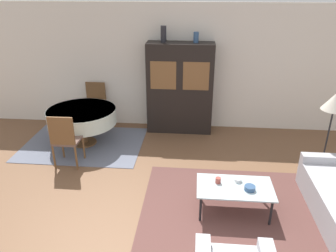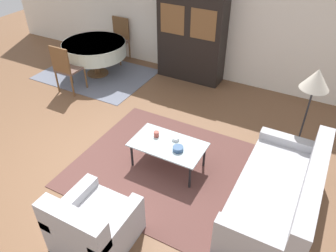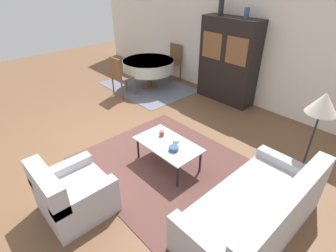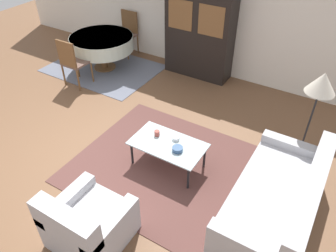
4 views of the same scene
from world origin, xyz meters
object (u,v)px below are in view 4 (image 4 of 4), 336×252
(couch, at_px, (278,201))
(coffee_table, at_px, (168,146))
(armchair, at_px, (88,224))
(floor_lamp, at_px, (321,87))
(bowl_small, at_px, (176,138))
(dining_table, at_px, (102,43))
(cup, at_px, (157,133))
(dining_chair_near, at_px, (72,60))
(dining_chair_far, at_px, (127,31))
(display_cabinet, at_px, (200,31))
(bowl, at_px, (177,149))

(couch, relative_size, coffee_table, 1.82)
(couch, relative_size, armchair, 2.36)
(armchair, relative_size, floor_lamp, 0.57)
(floor_lamp, bearing_deg, bowl_small, -145.02)
(dining_table, height_order, cup, dining_table)
(floor_lamp, height_order, bowl_small, floor_lamp)
(armchair, height_order, dining_chair_near, dining_chair_near)
(cup, bearing_deg, coffee_table, -17.48)
(dining_table, relative_size, dining_chair_far, 1.37)
(dining_chair_far, relative_size, floor_lamp, 0.68)
(armchair, height_order, display_cabinet, display_cabinet)
(dining_chair_near, xyz_separation_m, cup, (2.62, -0.95, -0.10))
(coffee_table, distance_m, dining_chair_near, 3.03)
(couch, distance_m, bowl, 1.47)
(armchair, relative_size, cup, 9.81)
(armchair, distance_m, dining_chair_far, 5.19)
(bowl, bearing_deg, dining_table, 146.86)
(couch, bearing_deg, cup, 85.23)
(dining_chair_far, relative_size, bowl, 6.62)
(dining_table, bearing_deg, cup, -35.30)
(couch, relative_size, dining_chair_far, 1.96)
(dining_table, relative_size, dining_chair_near, 1.37)
(cup, xyz_separation_m, bowl, (0.43, -0.14, -0.01))
(dining_chair_far, height_order, bowl, dining_chair_far)
(floor_lamp, xyz_separation_m, bowl_small, (-1.59, -1.11, -0.80))
(armchair, xyz_separation_m, bowl, (0.32, 1.52, 0.16))
(dining_chair_near, bearing_deg, dining_table, 90.00)
(display_cabinet, bearing_deg, floor_lamp, -30.86)
(armchair, relative_size, bowl, 5.51)
(dining_table, distance_m, cup, 3.21)
(couch, height_order, cup, couch)
(display_cabinet, height_order, bowl_small, display_cabinet)
(armchair, distance_m, floor_lamp, 3.47)
(floor_lamp, relative_size, cup, 17.25)
(display_cabinet, bearing_deg, bowl_small, -69.40)
(dining_chair_near, height_order, dining_chair_far, same)
(dining_chair_near, bearing_deg, cup, -19.88)
(couch, distance_m, armchair, 2.32)
(couch, height_order, bowl, couch)
(dining_chair_near, bearing_deg, floor_lamp, 2.90)
(dining_chair_near, relative_size, bowl_small, 9.46)
(dining_table, distance_m, dining_chair_far, 0.91)
(cup, distance_m, bowl_small, 0.30)
(floor_lamp, bearing_deg, coffee_table, -142.76)
(coffee_table, bearing_deg, couch, -2.88)
(armchair, distance_m, display_cabinet, 4.50)
(dining_chair_near, relative_size, floor_lamp, 0.68)
(dining_chair_near, distance_m, dining_chair_far, 1.81)
(coffee_table, height_order, display_cabinet, display_cabinet)
(couch, bearing_deg, coffee_table, 87.12)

